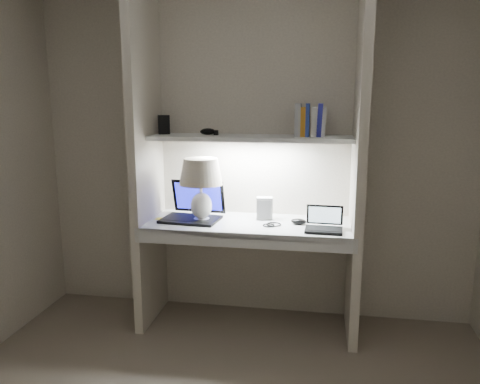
% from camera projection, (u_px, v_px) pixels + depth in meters
% --- Properties ---
extents(back_wall, '(3.20, 0.01, 2.50)m').
position_uv_depth(back_wall, '(254.00, 150.00, 3.44)').
color(back_wall, beige).
rests_on(back_wall, floor).
extents(alcove_panel_left, '(0.06, 0.55, 2.50)m').
position_uv_depth(alcove_panel_left, '(146.00, 152.00, 3.29)').
color(alcove_panel_left, beige).
rests_on(alcove_panel_left, floor).
extents(alcove_panel_right, '(0.06, 0.55, 2.50)m').
position_uv_depth(alcove_panel_right, '(359.00, 156.00, 3.05)').
color(alcove_panel_right, beige).
rests_on(alcove_panel_right, floor).
extents(desk, '(1.40, 0.55, 0.04)m').
position_uv_depth(desk, '(248.00, 225.00, 3.27)').
color(desk, white).
rests_on(desk, alcove_panel_left).
extents(desk_apron, '(1.46, 0.03, 0.10)m').
position_uv_depth(desk_apron, '(242.00, 240.00, 3.03)').
color(desk_apron, silver).
rests_on(desk_apron, desk).
extents(shelf, '(1.40, 0.36, 0.03)m').
position_uv_depth(shelf, '(251.00, 138.00, 3.24)').
color(shelf, silver).
rests_on(shelf, back_wall).
extents(strip_light, '(0.60, 0.04, 0.02)m').
position_uv_depth(strip_light, '(251.00, 141.00, 3.25)').
color(strip_light, white).
rests_on(strip_light, shelf).
extents(table_lamp, '(0.30, 0.30, 0.44)m').
position_uv_depth(table_lamp, '(201.00, 179.00, 3.24)').
color(table_lamp, white).
rests_on(table_lamp, desk).
extents(laptop_main, '(0.43, 0.38, 0.26)m').
position_uv_depth(laptop_main, '(194.00, 211.00, 3.36)').
color(laptop_main, black).
rests_on(laptop_main, desk).
extents(laptop_netbook, '(0.25, 0.22, 0.16)m').
position_uv_depth(laptop_netbook, '(324.00, 224.00, 3.07)').
color(laptop_netbook, black).
rests_on(laptop_netbook, desk).
extents(speaker, '(0.12, 0.09, 0.16)m').
position_uv_depth(speaker, '(265.00, 208.00, 3.33)').
color(speaker, silver).
rests_on(speaker, desk).
extents(mouse, '(0.12, 0.09, 0.04)m').
position_uv_depth(mouse, '(299.00, 221.00, 3.21)').
color(mouse, black).
rests_on(mouse, desk).
extents(cable_coil, '(0.12, 0.12, 0.01)m').
position_uv_depth(cable_coil, '(274.00, 224.00, 3.19)').
color(cable_coil, black).
rests_on(cable_coil, desk).
extents(sticky_note, '(0.07, 0.07, 0.00)m').
position_uv_depth(sticky_note, '(160.00, 219.00, 3.36)').
color(sticky_note, yellow).
rests_on(sticky_note, desk).
extents(book_row, '(0.21, 0.15, 0.22)m').
position_uv_depth(book_row, '(310.00, 121.00, 3.17)').
color(book_row, silver).
rests_on(book_row, shelf).
extents(shelf_box, '(0.10, 0.08, 0.14)m').
position_uv_depth(shelf_box, '(164.00, 125.00, 3.37)').
color(shelf_box, black).
rests_on(shelf_box, shelf).
extents(shelf_gadget, '(0.13, 0.10, 0.05)m').
position_uv_depth(shelf_gadget, '(208.00, 132.00, 3.30)').
color(shelf_gadget, black).
rests_on(shelf_gadget, shelf).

